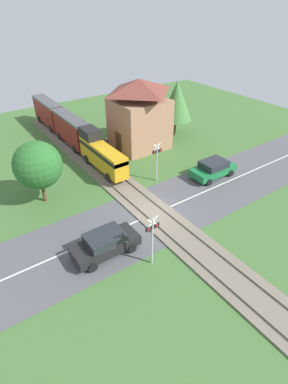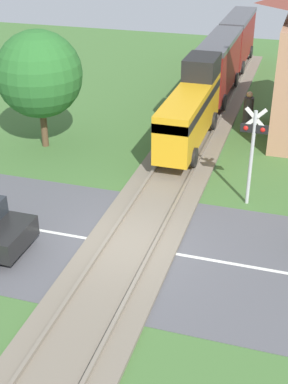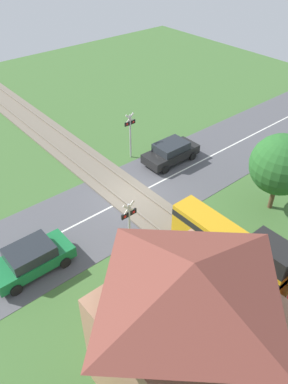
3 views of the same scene
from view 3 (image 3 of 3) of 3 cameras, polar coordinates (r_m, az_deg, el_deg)
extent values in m
plane|color=#426B33|center=(23.73, -2.06, -0.80)|extent=(60.00, 60.00, 0.00)
cube|color=#515156|center=(23.72, -2.06, -0.78)|extent=(48.00, 6.40, 0.02)
cube|color=silver|center=(23.71, -2.06, -0.75)|extent=(48.00, 0.12, 0.00)
cube|color=#756B5B|center=(23.69, -2.06, -0.68)|extent=(2.80, 48.00, 0.12)
cube|color=slate|center=(23.97, -0.72, 0.23)|extent=(0.10, 48.00, 0.12)
cube|color=slate|center=(23.28, -3.46, -1.16)|extent=(0.10, 48.00, 0.12)
cube|color=gold|center=(18.75, 12.63, -8.16)|extent=(1.35, 6.44, 1.90)
cube|color=black|center=(18.39, 12.85, -7.02)|extent=(1.37, 6.44, 0.36)
cube|color=black|center=(17.04, 18.93, -8.70)|extent=(1.35, 2.06, 0.90)
cylinder|color=black|center=(20.69, 9.19, -6.01)|extent=(0.14, 0.76, 0.76)
cylinder|color=black|center=(19.89, 6.36, -7.90)|extent=(0.14, 0.76, 0.76)
cylinder|color=black|center=(19.22, 18.43, -12.30)|extent=(0.14, 0.76, 0.76)
cylinder|color=black|center=(18.35, 15.80, -14.71)|extent=(0.14, 0.76, 0.76)
cube|color=black|center=(26.86, 4.11, 5.83)|extent=(4.14, 1.77, 0.64)
cube|color=#23282D|center=(26.56, 4.16, 6.92)|extent=(2.28, 1.63, 0.55)
cylinder|color=black|center=(25.72, 3.24, 3.41)|extent=(0.60, 0.18, 0.60)
cylinder|color=black|center=(26.81, 0.67, 5.05)|extent=(0.60, 0.18, 0.60)
cylinder|color=black|center=(27.35, 7.42, 5.43)|extent=(0.60, 0.18, 0.60)
cylinder|color=black|center=(28.38, 4.84, 6.91)|extent=(0.60, 0.18, 0.60)
cube|color=#197038|center=(19.80, -16.73, -9.98)|extent=(4.09, 1.84, 0.63)
cube|color=#23282D|center=(19.38, -17.05, -8.77)|extent=(2.25, 1.69, 0.57)
cylinder|color=black|center=(20.94, -14.47, -7.49)|extent=(0.60, 0.18, 0.60)
cylinder|color=black|center=(19.74, -11.92, -10.48)|extent=(0.60, 0.18, 0.60)
cylinder|color=black|center=(20.45, -21.07, -10.63)|extent=(0.60, 0.18, 0.60)
cylinder|color=black|center=(19.21, -18.91, -13.95)|extent=(0.60, 0.18, 0.60)
cylinder|color=#B7B7B7|center=(26.78, -2.10, 8.43)|extent=(0.12, 0.12, 3.36)
cube|color=black|center=(26.27, -2.15, 10.48)|extent=(0.90, 0.08, 0.28)
sphere|color=red|center=(26.42, -1.68, 10.65)|extent=(0.18, 0.18, 0.18)
sphere|color=red|center=(26.13, -2.62, 10.30)|extent=(0.18, 0.18, 0.18)
cube|color=silver|center=(26.11, -2.17, 11.17)|extent=(0.72, 0.04, 0.72)
cube|color=silver|center=(26.11, -2.17, 11.17)|extent=(0.72, 0.04, 0.72)
cylinder|color=#B7B7B7|center=(19.00, -2.23, -5.81)|extent=(0.12, 0.12, 3.36)
cube|color=black|center=(18.28, -2.31, -3.36)|extent=(0.90, 0.08, 0.28)
sphere|color=red|center=(18.16, -2.98, -3.71)|extent=(0.18, 0.18, 0.18)
sphere|color=red|center=(18.40, -1.65, -3.00)|extent=(0.18, 0.18, 0.18)
cube|color=silver|center=(18.05, -2.34, -2.51)|extent=(0.72, 0.04, 0.72)
cube|color=silver|center=(18.05, -2.34, -2.51)|extent=(0.72, 0.04, 0.72)
cube|color=#AD7A5B|center=(14.17, 6.09, -22.62)|extent=(5.04, 4.73, 4.96)
pyramid|color=brown|center=(11.08, 7.39, -12.90)|extent=(5.44, 5.11, 1.28)
cube|color=#472D1E|center=(16.51, 12.39, -19.78)|extent=(0.06, 1.10, 2.10)
cylinder|color=#333338|center=(17.24, 15.77, -18.76)|extent=(0.44, 0.44, 1.51)
sphere|color=tan|center=(16.52, 16.31, -17.02)|extent=(0.28, 0.28, 0.28)
cylinder|color=brown|center=(23.73, 18.96, -0.68)|extent=(0.28, 0.28, 1.62)
sphere|color=#286628|center=(22.46, 20.13, 3.94)|extent=(3.53, 3.53, 3.53)
camera|label=1|loc=(36.04, -3.13, 35.42)|focal=28.00mm
camera|label=2|loc=(28.93, -27.56, 22.69)|focal=50.00mm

